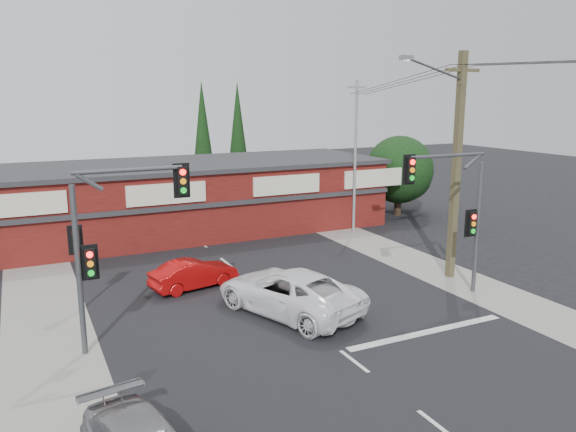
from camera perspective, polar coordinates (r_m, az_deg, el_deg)
name	(u,v)px	position (r m, az deg, el deg)	size (l,w,h in m)	color
ground	(319,334)	(19.96, 3.19, -11.93)	(120.00, 120.00, 0.00)	black
road_strip	(262,290)	(24.13, -2.62, -7.56)	(14.00, 70.00, 0.01)	black
verge_left	(46,325)	(22.43, -23.33, -10.14)	(3.00, 70.00, 0.02)	gray
verge_right	(421,265)	(28.39, 13.39, -4.84)	(3.00, 70.00, 0.02)	gray
stop_line	(427,332)	(20.68, 13.96, -11.37)	(6.50, 0.35, 0.01)	silver
white_suv	(289,291)	(21.52, 0.07, -7.66)	(2.80, 6.07, 1.69)	white
red_sedan	(194,274)	(24.60, -9.53, -5.82)	(1.32, 3.78, 1.24)	#AD0A0A
lane_dashes	(240,273)	(26.40, -4.85, -5.82)	(0.12, 52.77, 0.01)	silver
shop_building	(168,198)	(34.36, -12.13, 1.80)	(27.30, 8.40, 4.22)	#541310
tree_cluster	(397,173)	(39.59, 11.06, 4.30)	(5.90, 5.10, 5.50)	#2D2116
conifer_near	(203,133)	(41.87, -8.65, 8.36)	(1.80, 1.80, 9.25)	#2D2116
conifer_far	(238,130)	(44.90, -5.11, 8.69)	(1.80, 1.80, 9.25)	#2D2116
traffic_mast_left	(112,232)	(18.56, -17.47, -1.53)	(3.77, 0.27, 5.97)	#47494C
traffic_mast_right	(458,202)	(23.50, 16.88, 1.34)	(3.96, 0.27, 5.97)	#47494C
pedestal_signal	(76,250)	(22.71, -20.70, -3.28)	(0.55, 0.27, 3.38)	#47494C
utility_pole	(455,159)	(25.75, 16.57, 5.53)	(4.38, 0.59, 10.00)	brown
steel_pole	(355,155)	(33.34, 6.84, 6.14)	(1.20, 0.16, 9.00)	gray
power_lines	(576,68)	(21.99, 27.20, 13.20)	(2.01, 29.00, 1.22)	black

